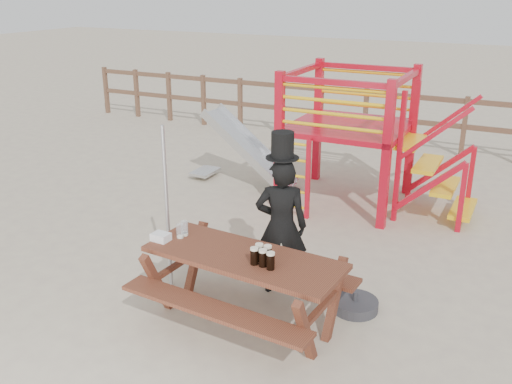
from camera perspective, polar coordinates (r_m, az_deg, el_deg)
The scene contains 10 objects.
ground at distance 6.30m, azimuth -3.48°, elevation -11.15°, with size 60.00×60.00×0.00m, color #C0B495.
back_fence at distance 12.22m, azimuth 13.17°, elevation 7.73°, with size 15.09×0.09×1.20m.
playground_fort at distance 8.90m, azimuth 8.70°, elevation 5.67°, with size 4.71×1.84×2.10m.
picnic_table at distance 5.75m, azimuth -1.23°, elevation -8.85°, with size 2.08×1.51×0.77m.
man_with_hat at distance 6.20m, azimuth 2.54°, elevation -3.11°, with size 0.67×0.56×1.84m.
metal_pole at distance 6.32m, azimuth -8.88°, elevation -1.72°, with size 0.04×0.04×1.89m, color #B2B2B7.
parasol_base at distance 6.27m, azimuth 9.86°, elevation -11.04°, with size 0.49×0.49×0.21m.
paper_bag at distance 5.98m, azimuth -9.49°, elevation -4.46°, with size 0.18×0.14×0.08m, color white.
stout_pints at distance 5.40m, azimuth 0.69°, elevation -6.42°, with size 0.26×0.20×0.17m.
empty_glasses at distance 6.04m, azimuth -7.32°, elevation -3.76°, with size 0.09×0.17×0.15m.
Camera 1 is at (2.74, -4.63, 3.29)m, focal length 40.00 mm.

